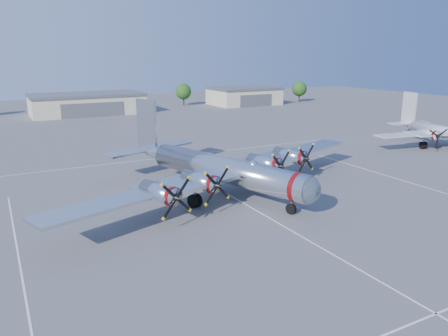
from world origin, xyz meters
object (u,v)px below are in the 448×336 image
tree_far_east (299,89)px  main_bomber_b29 (217,192)px  twin_engine_east (438,146)px  hangar_east (244,96)px  tree_east (183,92)px  hangar_center (87,104)px

tree_far_east → main_bomber_b29: (-68.75, -74.07, -4.22)m
tree_far_east → twin_engine_east: 72.84m
hangar_east → twin_engine_east: hangar_east is taller
tree_east → tree_far_east: same height
hangar_center → tree_far_east: tree_far_east is taller
tree_east → tree_far_east: 38.83m
hangar_east → tree_east: bearing=161.5°
hangar_center → main_bomber_b29: 76.09m
hangar_center → hangar_east: size_ratio=1.39×
main_bomber_b29 → twin_engine_east: (45.59, 5.14, 0.00)m
hangar_east → tree_east: tree_east is taller
main_bomber_b29 → twin_engine_east: 45.88m
hangar_center → tree_east: 30.64m
hangar_center → tree_far_east: 68.05m
tree_east → main_bomber_b29: (-30.75, -82.07, -4.22)m
hangar_east → tree_far_east: tree_far_east is taller
hangar_east → twin_engine_east: 71.02m
hangar_center → twin_engine_east: hangar_center is taller
tree_east → main_bomber_b29: tree_east is taller
hangar_center → main_bomber_b29: (-0.75, -76.04, -2.71)m
twin_engine_east → tree_east: bearing=110.2°
tree_far_east → main_bomber_b29: 101.15m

